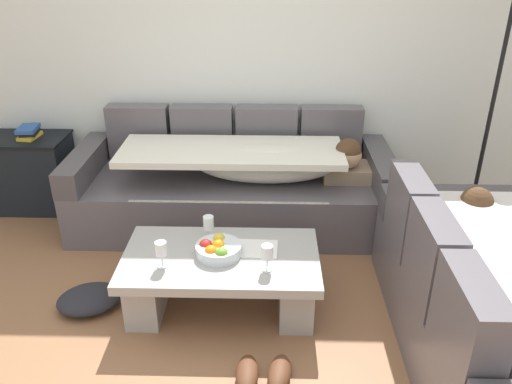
{
  "coord_description": "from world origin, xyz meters",
  "views": [
    {
      "loc": [
        0.29,
        -2.1,
        2.11
      ],
      "look_at": [
        0.2,
        1.07,
        0.55
      ],
      "focal_mm": 36.07,
      "sensor_mm": 36.0,
      "label": 1
    }
  ],
  "objects_px": {
    "fruit_bowl": "(217,249)",
    "crumpled_garment": "(89,299)",
    "coffee_table": "(222,274)",
    "wine_glass_near_left": "(161,250)",
    "floor_lamp": "(491,92)",
    "book_stack_on_cabinet": "(29,132)",
    "pair_of_shoes": "(263,374)",
    "wine_glass_far_back": "(208,224)",
    "wine_glass_near_right": "(267,253)",
    "couch_along_wall": "(238,186)",
    "open_magazine": "(255,249)",
    "side_cabinet": "(29,173)",
    "couch_near_window": "(490,307)"
  },
  "relations": [
    {
      "from": "book_stack_on_cabinet",
      "to": "floor_lamp",
      "type": "bearing_deg",
      "value": -3.79
    },
    {
      "from": "coffee_table",
      "to": "book_stack_on_cabinet",
      "type": "relative_size",
      "value": 5.13
    },
    {
      "from": "wine_glass_near_right",
      "to": "book_stack_on_cabinet",
      "type": "relative_size",
      "value": 0.71
    },
    {
      "from": "crumpled_garment",
      "to": "couch_along_wall",
      "type": "bearing_deg",
      "value": 52.11
    },
    {
      "from": "coffee_table",
      "to": "wine_glass_near_left",
      "type": "distance_m",
      "value": 0.44
    },
    {
      "from": "wine_glass_near_left",
      "to": "crumpled_garment",
      "type": "bearing_deg",
      "value": 170.19
    },
    {
      "from": "book_stack_on_cabinet",
      "to": "crumpled_garment",
      "type": "bearing_deg",
      "value": -58.12
    },
    {
      "from": "fruit_bowl",
      "to": "coffee_table",
      "type": "bearing_deg",
      "value": -9.83
    },
    {
      "from": "floor_lamp",
      "to": "wine_glass_near_left",
      "type": "bearing_deg",
      "value": -151.44
    },
    {
      "from": "couch_along_wall",
      "to": "crumpled_garment",
      "type": "xyz_separation_m",
      "value": [
        -0.88,
        -1.13,
        -0.27
      ]
    },
    {
      "from": "wine_glass_near_left",
      "to": "side_cabinet",
      "type": "xyz_separation_m",
      "value": [
        -1.43,
        1.45,
        -0.17
      ]
    },
    {
      "from": "wine_glass_near_right",
      "to": "floor_lamp",
      "type": "bearing_deg",
      "value": 37.42
    },
    {
      "from": "book_stack_on_cabinet",
      "to": "floor_lamp",
      "type": "xyz_separation_m",
      "value": [
        3.58,
        -0.24,
        0.43
      ]
    },
    {
      "from": "open_magazine",
      "to": "floor_lamp",
      "type": "relative_size",
      "value": 0.14
    },
    {
      "from": "fruit_bowl",
      "to": "couch_along_wall",
      "type": "bearing_deg",
      "value": 86.95
    },
    {
      "from": "open_magazine",
      "to": "pair_of_shoes",
      "type": "relative_size",
      "value": 0.9
    },
    {
      "from": "fruit_bowl",
      "to": "crumpled_garment",
      "type": "relative_size",
      "value": 0.7
    },
    {
      "from": "book_stack_on_cabinet",
      "to": "pair_of_shoes",
      "type": "height_order",
      "value": "book_stack_on_cabinet"
    },
    {
      "from": "pair_of_shoes",
      "to": "crumpled_garment",
      "type": "distance_m",
      "value": 1.26
    },
    {
      "from": "wine_glass_near_left",
      "to": "floor_lamp",
      "type": "relative_size",
      "value": 0.09
    },
    {
      "from": "couch_near_window",
      "to": "book_stack_on_cabinet",
      "type": "height_order",
      "value": "couch_near_window"
    },
    {
      "from": "crumpled_garment",
      "to": "floor_lamp",
      "type": "bearing_deg",
      "value": 22.32
    },
    {
      "from": "wine_glass_near_right",
      "to": "floor_lamp",
      "type": "height_order",
      "value": "floor_lamp"
    },
    {
      "from": "wine_glass_near_right",
      "to": "side_cabinet",
      "type": "bearing_deg",
      "value": 144.38
    },
    {
      "from": "couch_along_wall",
      "to": "fruit_bowl",
      "type": "height_order",
      "value": "couch_along_wall"
    },
    {
      "from": "side_cabinet",
      "to": "book_stack_on_cabinet",
      "type": "distance_m",
      "value": 0.37
    },
    {
      "from": "pair_of_shoes",
      "to": "couch_near_window",
      "type": "bearing_deg",
      "value": 10.48
    },
    {
      "from": "side_cabinet",
      "to": "pair_of_shoes",
      "type": "height_order",
      "value": "side_cabinet"
    },
    {
      "from": "fruit_bowl",
      "to": "crumpled_garment",
      "type": "bearing_deg",
      "value": -177.12
    },
    {
      "from": "wine_glass_near_left",
      "to": "crumpled_garment",
      "type": "relative_size",
      "value": 0.42
    },
    {
      "from": "fruit_bowl",
      "to": "wine_glass_far_back",
      "type": "height_order",
      "value": "wine_glass_far_back"
    },
    {
      "from": "side_cabinet",
      "to": "floor_lamp",
      "type": "xyz_separation_m",
      "value": [
        3.66,
        -0.23,
        0.8
      ]
    },
    {
      "from": "wine_glass_far_back",
      "to": "crumpled_garment",
      "type": "relative_size",
      "value": 0.42
    },
    {
      "from": "fruit_bowl",
      "to": "wine_glass_near_right",
      "type": "xyz_separation_m",
      "value": [
        0.3,
        -0.15,
        0.07
      ]
    },
    {
      "from": "couch_along_wall",
      "to": "fruit_bowl",
      "type": "relative_size",
      "value": 8.97
    },
    {
      "from": "wine_glass_near_left",
      "to": "open_magazine",
      "type": "distance_m",
      "value": 0.58
    },
    {
      "from": "open_magazine",
      "to": "crumpled_garment",
      "type": "height_order",
      "value": "open_magazine"
    },
    {
      "from": "fruit_bowl",
      "to": "side_cabinet",
      "type": "xyz_separation_m",
      "value": [
        -1.75,
        1.32,
        -0.1
      ]
    },
    {
      "from": "wine_glass_far_back",
      "to": "crumpled_garment",
      "type": "height_order",
      "value": "wine_glass_far_back"
    },
    {
      "from": "open_magazine",
      "to": "crumpled_garment",
      "type": "bearing_deg",
      "value": -171.86
    },
    {
      "from": "open_magazine",
      "to": "book_stack_on_cabinet",
      "type": "height_order",
      "value": "book_stack_on_cabinet"
    },
    {
      "from": "fruit_bowl",
      "to": "side_cabinet",
      "type": "distance_m",
      "value": 2.19
    },
    {
      "from": "side_cabinet",
      "to": "couch_near_window",
      "type": "bearing_deg",
      "value": -27.77
    },
    {
      "from": "open_magazine",
      "to": "side_cabinet",
      "type": "bearing_deg",
      "value": 149.85
    },
    {
      "from": "fruit_bowl",
      "to": "open_magazine",
      "type": "relative_size",
      "value": 1.0
    },
    {
      "from": "couch_near_window",
      "to": "crumpled_garment",
      "type": "bearing_deg",
      "value": 81.34
    },
    {
      "from": "coffee_table",
      "to": "fruit_bowl",
      "type": "relative_size",
      "value": 4.29
    },
    {
      "from": "coffee_table",
      "to": "wine_glass_near_right",
      "type": "xyz_separation_m",
      "value": [
        0.28,
        -0.15,
        0.26
      ]
    },
    {
      "from": "wine_glass_far_back",
      "to": "wine_glass_near_right",
      "type": "bearing_deg",
      "value": -41.57
    },
    {
      "from": "couch_along_wall",
      "to": "couch_near_window",
      "type": "bearing_deg",
      "value": -45.77
    }
  ]
}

